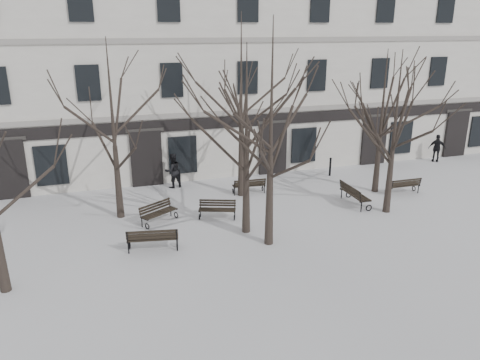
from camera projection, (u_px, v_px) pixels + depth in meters
name	position (u px, v px, depth m)	size (l,w,h in m)	color
ground	(263.00, 238.00, 18.42)	(100.00, 100.00, 0.00)	silver
building	(190.00, 69.00, 28.44)	(40.40, 10.20, 11.40)	silver
tree_1	(271.00, 109.00, 16.38)	(5.83, 5.83, 8.32)	black
tree_2	(247.00, 119.00, 17.60)	(5.20, 5.20, 7.42)	black
tree_3	(396.00, 114.00, 19.73)	(4.96, 4.96, 7.08)	black
tree_4	(112.00, 109.00, 19.05)	(5.31, 5.31, 7.59)	black
tree_5	(241.00, 85.00, 21.49)	(6.01, 6.01, 8.59)	black
tree_6	(383.00, 105.00, 22.37)	(4.89, 4.89, 6.99)	black
bench_0	(158.00, 212.00, 19.83)	(1.72, 1.39, 0.85)	black
bench_1	(153.00, 238.00, 17.25)	(1.95, 0.99, 0.94)	black
bench_2	(404.00, 185.00, 23.17)	(1.70, 0.63, 0.85)	black
bench_3	(217.00, 209.00, 20.25)	(1.67, 1.07, 0.80)	black
bench_4	(249.00, 185.00, 23.23)	(1.66, 0.70, 0.82)	black
bench_5	(354.00, 194.00, 21.76)	(0.75, 1.96, 0.98)	black
bollard_a	(180.00, 178.00, 24.11)	(0.13, 0.13, 0.98)	black
bollard_b	(330.00, 166.00, 26.01)	(0.13, 0.13, 1.05)	black
pedestrian_b	(173.00, 187.00, 24.31)	(0.87, 0.68, 1.80)	black
pedestrian_c	(435.00, 162.00, 28.91)	(1.00, 0.42, 1.70)	black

